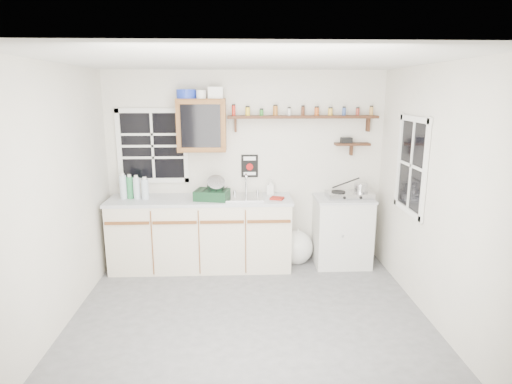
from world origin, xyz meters
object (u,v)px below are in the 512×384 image
upper_cabinet (202,125)px  dish_rack (213,192)px  right_cabinet (342,231)px  spice_shelf (302,116)px  main_cabinet (201,233)px  hotplate (349,195)px

upper_cabinet → dish_rack: (0.14, -0.21, -0.81)m
right_cabinet → upper_cabinet: (-1.80, 0.12, 1.37)m
spice_shelf → dish_rack: 1.48m
main_cabinet → hotplate: size_ratio=3.97×
dish_rack → upper_cabinet: bearing=135.2°
dish_rack → hotplate: 1.74m
main_cabinet → spice_shelf: (1.30, 0.21, 1.47)m
spice_shelf → right_cabinet: bearing=-19.4°
main_cabinet → upper_cabinet: bearing=76.3°
right_cabinet → hotplate: (0.07, -0.02, 0.49)m
main_cabinet → hotplate: (1.91, 0.01, 0.49)m
right_cabinet → upper_cabinet: bearing=176.2°
upper_cabinet → hotplate: (1.87, -0.14, -0.88)m
main_cabinet → right_cabinet: (1.83, 0.03, -0.01)m
spice_shelf → hotplate: spice_shelf is taller
dish_rack → right_cabinet: bearing=14.8°
dish_rack → main_cabinet: bearing=171.9°
spice_shelf → upper_cabinet: bearing=-176.9°
right_cabinet → upper_cabinet: upper_cabinet is taller
upper_cabinet → spice_shelf: (1.27, 0.07, 0.10)m
main_cabinet → upper_cabinet: size_ratio=3.55×
right_cabinet → hotplate: hotplate is taller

